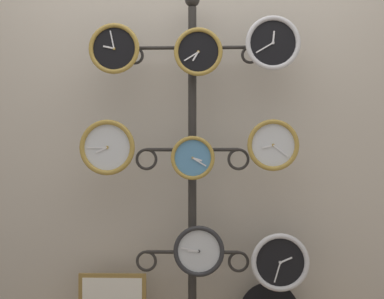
{
  "coord_description": "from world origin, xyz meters",
  "views": [
    {
      "loc": [
        0.1,
        -2.55,
        1.07
      ],
      "look_at": [
        0.0,
        0.36,
        1.12
      ],
      "focal_mm": 50.0,
      "sensor_mm": 36.0,
      "label": 1
    }
  ],
  "objects_px": {
    "clock_middle_left": "(107,147)",
    "clock_top_left": "(114,49)",
    "clock_top_center": "(198,52)",
    "clock_middle_center": "(193,158)",
    "display_stand": "(192,207)",
    "clock_bottom_center": "(199,251)",
    "clock_top_right": "(273,43)",
    "clock_bottom_right": "(280,262)",
    "clock_middle_right": "(273,145)"
  },
  "relations": [
    {
      "from": "clock_middle_center",
      "to": "clock_bottom_center",
      "type": "xyz_separation_m",
      "value": [
        0.03,
        -0.0,
        -0.49
      ]
    },
    {
      "from": "clock_top_right",
      "to": "clock_bottom_right",
      "type": "relative_size",
      "value": 0.95
    },
    {
      "from": "display_stand",
      "to": "clock_top_center",
      "type": "xyz_separation_m",
      "value": [
        0.04,
        -0.11,
        0.84
      ]
    },
    {
      "from": "clock_top_center",
      "to": "clock_top_right",
      "type": "height_order",
      "value": "clock_top_right"
    },
    {
      "from": "clock_bottom_right",
      "to": "clock_middle_center",
      "type": "bearing_deg",
      "value": -177.54
    },
    {
      "from": "clock_top_right",
      "to": "clock_bottom_right",
      "type": "bearing_deg",
      "value": -7.98
    },
    {
      "from": "clock_top_right",
      "to": "clock_bottom_right",
      "type": "distance_m",
      "value": 1.17
    },
    {
      "from": "clock_top_center",
      "to": "clock_bottom_right",
      "type": "bearing_deg",
      "value": 1.93
    },
    {
      "from": "clock_middle_left",
      "to": "clock_middle_right",
      "type": "bearing_deg",
      "value": 0.49
    },
    {
      "from": "display_stand",
      "to": "clock_bottom_right",
      "type": "distance_m",
      "value": 0.56
    },
    {
      "from": "clock_top_right",
      "to": "clock_bottom_center",
      "type": "xyz_separation_m",
      "value": [
        -0.4,
        -0.03,
        -1.11
      ]
    },
    {
      "from": "clock_middle_left",
      "to": "clock_bottom_center",
      "type": "xyz_separation_m",
      "value": [
        0.5,
        -0.02,
        -0.55
      ]
    },
    {
      "from": "clock_top_left",
      "to": "clock_bottom_center",
      "type": "xyz_separation_m",
      "value": [
        0.46,
        -0.01,
        -1.08
      ]
    },
    {
      "from": "clock_top_left",
      "to": "clock_top_right",
      "type": "height_order",
      "value": "clock_top_right"
    },
    {
      "from": "clock_top_right",
      "to": "clock_bottom_center",
      "type": "bearing_deg",
      "value": -176.27
    },
    {
      "from": "clock_bottom_center",
      "to": "clock_top_left",
      "type": "bearing_deg",
      "value": 178.12
    },
    {
      "from": "clock_top_left",
      "to": "clock_bottom_right",
      "type": "xyz_separation_m",
      "value": [
        0.89,
        0.01,
        -1.15
      ]
    },
    {
      "from": "clock_top_right",
      "to": "clock_middle_right",
      "type": "relative_size",
      "value": 1.06
    },
    {
      "from": "display_stand",
      "to": "clock_bottom_right",
      "type": "height_order",
      "value": "display_stand"
    },
    {
      "from": "display_stand",
      "to": "clock_top_left",
      "type": "height_order",
      "value": "display_stand"
    },
    {
      "from": "clock_middle_right",
      "to": "clock_bottom_right",
      "type": "bearing_deg",
      "value": -12.57
    },
    {
      "from": "display_stand",
      "to": "clock_middle_center",
      "type": "bearing_deg",
      "value": -86.78
    },
    {
      "from": "clock_middle_center",
      "to": "clock_bottom_center",
      "type": "relative_size",
      "value": 0.86
    },
    {
      "from": "display_stand",
      "to": "clock_bottom_center",
      "type": "relative_size",
      "value": 7.33
    },
    {
      "from": "clock_middle_left",
      "to": "clock_middle_center",
      "type": "bearing_deg",
      "value": -2.49
    },
    {
      "from": "clock_middle_left",
      "to": "clock_middle_right",
      "type": "distance_m",
      "value": 0.89
    },
    {
      "from": "clock_top_center",
      "to": "clock_middle_center",
      "type": "height_order",
      "value": "clock_top_center"
    },
    {
      "from": "display_stand",
      "to": "clock_bottom_right",
      "type": "xyz_separation_m",
      "value": [
        0.47,
        -0.09,
        -0.28
      ]
    },
    {
      "from": "display_stand",
      "to": "clock_middle_center",
      "type": "relative_size",
      "value": 8.48
    },
    {
      "from": "clock_middle_left",
      "to": "clock_bottom_right",
      "type": "relative_size",
      "value": 0.97
    },
    {
      "from": "clock_middle_left",
      "to": "display_stand",
      "type": "bearing_deg",
      "value": 11.61
    },
    {
      "from": "clock_middle_left",
      "to": "clock_middle_center",
      "type": "height_order",
      "value": "clock_middle_left"
    },
    {
      "from": "display_stand",
      "to": "clock_middle_right",
      "type": "bearing_deg",
      "value": -11.16
    },
    {
      "from": "clock_top_right",
      "to": "clock_middle_center",
      "type": "distance_m",
      "value": 0.75
    },
    {
      "from": "display_stand",
      "to": "clock_top_left",
      "type": "bearing_deg",
      "value": -166.59
    },
    {
      "from": "clock_top_right",
      "to": "clock_bottom_right",
      "type": "height_order",
      "value": "clock_top_right"
    },
    {
      "from": "clock_middle_center",
      "to": "clock_bottom_right",
      "type": "relative_size",
      "value": 0.76
    },
    {
      "from": "clock_middle_left",
      "to": "clock_top_left",
      "type": "bearing_deg",
      "value": -9.33
    },
    {
      "from": "display_stand",
      "to": "clock_bottom_center",
      "type": "xyz_separation_m",
      "value": [
        0.04,
        -0.11,
        -0.22
      ]
    },
    {
      "from": "clock_bottom_right",
      "to": "clock_middle_left",
      "type": "bearing_deg",
      "value": 179.99
    },
    {
      "from": "clock_middle_left",
      "to": "clock_bottom_center",
      "type": "bearing_deg",
      "value": -2.44
    },
    {
      "from": "display_stand",
      "to": "clock_top_right",
      "type": "distance_m",
      "value": 0.99
    },
    {
      "from": "clock_middle_right",
      "to": "clock_top_center",
      "type": "bearing_deg",
      "value": -176.78
    },
    {
      "from": "clock_top_left",
      "to": "clock_middle_center",
      "type": "relative_size",
      "value": 1.17
    },
    {
      "from": "clock_middle_right",
      "to": "clock_bottom_right",
      "type": "relative_size",
      "value": 0.9
    },
    {
      "from": "clock_middle_left",
      "to": "clock_top_center",
      "type": "bearing_deg",
      "value": -1.72
    },
    {
      "from": "clock_bottom_right",
      "to": "clock_top_left",
      "type": "bearing_deg",
      "value": -179.62
    },
    {
      "from": "clock_top_center",
      "to": "clock_middle_center",
      "type": "xyz_separation_m",
      "value": [
        -0.03,
        -0.01,
        -0.57
      ]
    },
    {
      "from": "clock_top_center",
      "to": "clock_bottom_right",
      "type": "distance_m",
      "value": 1.2
    },
    {
      "from": "display_stand",
      "to": "clock_middle_center",
      "type": "height_order",
      "value": "display_stand"
    }
  ]
}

